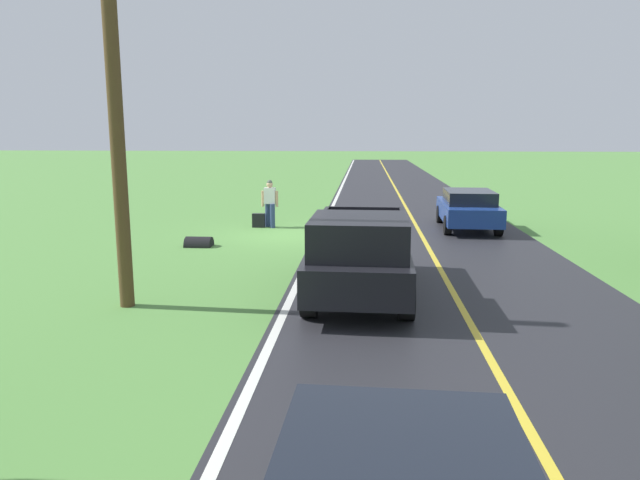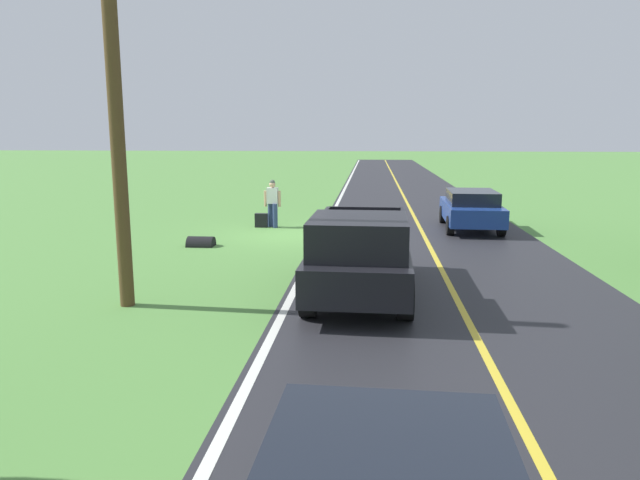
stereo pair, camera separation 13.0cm
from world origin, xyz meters
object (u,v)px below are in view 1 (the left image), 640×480
(suitcase_carried, at_px, (259,220))
(sedan_near_oncoming, at_px, (468,208))
(hitchhiker_walking, at_px, (270,201))
(pickup_truck_passing, at_px, (360,252))
(utility_pole_roadside, at_px, (115,100))

(suitcase_carried, bearing_deg, sedan_near_oncoming, 91.91)
(hitchhiker_walking, height_order, pickup_truck_passing, pickup_truck_passing)
(suitcase_carried, height_order, sedan_near_oncoming, sedan_near_oncoming)
(hitchhiker_walking, distance_m, sedan_near_oncoming, 7.19)
(hitchhiker_walking, distance_m, utility_pole_roadside, 10.60)
(sedan_near_oncoming, xyz_separation_m, utility_pole_roadside, (8.43, 10.24, 3.25))
(pickup_truck_passing, bearing_deg, hitchhiker_walking, -69.54)
(pickup_truck_passing, height_order, sedan_near_oncoming, pickup_truck_passing)
(suitcase_carried, xyz_separation_m, pickup_truck_passing, (-3.81, 9.00, 0.71))
(pickup_truck_passing, height_order, utility_pole_roadside, utility_pole_roadside)
(pickup_truck_passing, relative_size, utility_pole_roadside, 0.68)
(suitcase_carried, bearing_deg, pickup_truck_passing, 23.04)
(pickup_truck_passing, xyz_separation_m, sedan_near_oncoming, (-3.80, -9.24, -0.21))
(suitcase_carried, xyz_separation_m, sedan_near_oncoming, (-7.60, -0.24, 0.50))
(pickup_truck_passing, distance_m, sedan_near_oncoming, 9.99)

